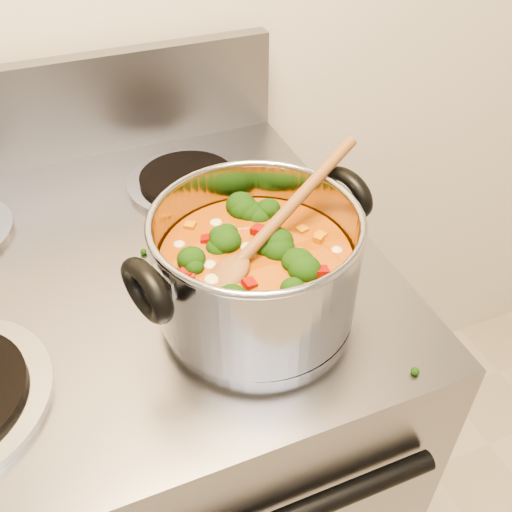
{
  "coord_description": "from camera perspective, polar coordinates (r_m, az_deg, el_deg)",
  "views": [
    {
      "loc": [
        0.03,
        0.58,
        1.41
      ],
      "look_at": [
        0.2,
        1.01,
        1.01
      ],
      "focal_mm": 40.0,
      "sensor_mm": 36.0,
      "label": 1
    }
  ],
  "objects": [
    {
      "name": "stockpot",
      "position": [
        0.62,
        0.02,
        -1.09
      ],
      "size": [
        0.29,
        0.23,
        0.14
      ],
      "rotation": [
        0.0,
        0.0,
        0.28
      ],
      "color": "#A1A1A9",
      "rests_on": "electric_range"
    },
    {
      "name": "wooden_spoon",
      "position": [
        0.6,
        0.54,
        1.79
      ],
      "size": [
        0.23,
        0.13,
        0.1
      ],
      "rotation": [
        0.0,
        0.0,
        0.44
      ],
      "color": "brown",
      "rests_on": "stockpot"
    },
    {
      "name": "electric_range",
      "position": [
        1.11,
        -11.73,
        -19.02
      ],
      "size": [
        0.73,
        0.66,
        1.08
      ],
      "color": "gray",
      "rests_on": "ground"
    },
    {
      "name": "cooktop_crumbs",
      "position": [
        0.66,
        -10.1,
        -7.12
      ],
      "size": [
        0.17,
        0.25,
        0.01
      ],
      "color": "black",
      "rests_on": "electric_range"
    }
  ]
}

